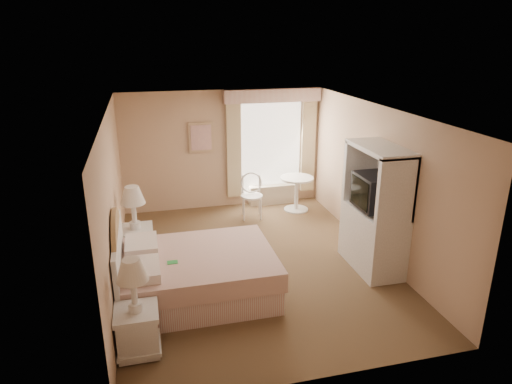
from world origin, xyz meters
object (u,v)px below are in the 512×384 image
object	(u,v)px
bed	(190,273)
round_table	(297,188)
nightstand_far	(136,236)
cafe_chair	(252,192)
nightstand_near	(137,319)
armoire	(375,219)

from	to	relation	value
bed	round_table	distance (m)	3.83
nightstand_far	cafe_chair	world-z (taller)	nightstand_far
nightstand_near	cafe_chair	distance (m)	4.45
bed	cafe_chair	size ratio (longest dim) A/B	2.36
bed	armoire	world-z (taller)	armoire
nightstand_far	cafe_chair	bearing A→B (deg)	33.88
armoire	nightstand_far	bearing A→B (deg)	164.37
round_table	bed	bearing A→B (deg)	-132.11
nightstand_far	round_table	size ratio (longest dim) A/B	1.79
armoire	bed	bearing A→B (deg)	-176.63
round_table	cafe_chair	distance (m)	1.01
round_table	armoire	xyz separation A→B (m)	(0.37, -2.66, 0.34)
bed	round_table	size ratio (longest dim) A/B	2.95
nightstand_far	armoire	distance (m)	3.81
bed	cafe_chair	xyz separation A→B (m)	(1.56, 2.73, 0.17)
bed	armoire	distance (m)	2.97
nightstand_far	cafe_chair	distance (m)	2.75
bed	cafe_chair	distance (m)	3.15
nightstand_near	round_table	size ratio (longest dim) A/B	1.65
nightstand_far	armoire	xyz separation A→B (m)	(3.65, -1.02, 0.33)
cafe_chair	armoire	distance (m)	2.91
bed	nightstand_near	xyz separation A→B (m)	(-0.72, -1.10, 0.10)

